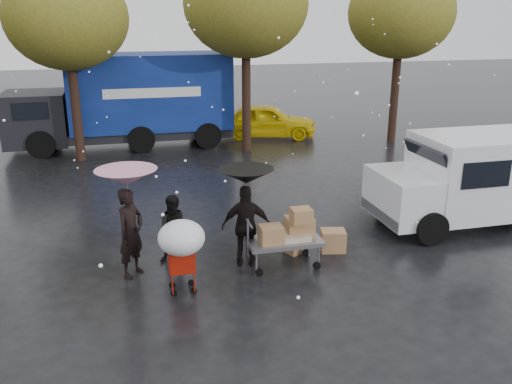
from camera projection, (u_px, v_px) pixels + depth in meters
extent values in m
plane|color=black|center=(239.00, 275.00, 10.72)|extent=(90.00, 90.00, 0.00)
imported|color=black|center=(131.00, 233.00, 10.46)|extent=(0.74, 0.77, 1.78)
imported|color=black|center=(175.00, 229.00, 11.07)|extent=(0.75, 0.62, 1.44)
imported|color=black|center=(246.00, 226.00, 10.89)|extent=(1.06, 0.60, 1.70)
cylinder|color=#4C4C4C|center=(130.00, 227.00, 10.42)|extent=(0.02, 0.02, 2.02)
cone|color=#C4507A|center=(126.00, 177.00, 10.11)|extent=(1.17, 1.17, 0.30)
sphere|color=#4C4C4C|center=(126.00, 175.00, 10.10)|extent=(0.06, 0.06, 0.06)
cylinder|color=#4C4C4C|center=(246.00, 221.00, 10.86)|extent=(0.02, 0.02, 1.90)
cone|color=black|center=(246.00, 176.00, 10.56)|extent=(1.09, 1.09, 0.30)
sphere|color=#4C4C4C|center=(246.00, 175.00, 10.55)|extent=(0.06, 0.06, 0.06)
cube|color=slate|center=(284.00, 241.00, 10.93)|extent=(1.50, 0.80, 0.08)
cylinder|color=slate|center=(248.00, 233.00, 10.68)|extent=(0.04, 0.04, 0.60)
cube|color=olive|center=(299.00, 227.00, 11.03)|extent=(0.55, 0.45, 0.40)
cube|color=olive|center=(271.00, 234.00, 10.70)|extent=(0.45, 0.40, 0.35)
cube|color=olive|center=(301.00, 215.00, 10.68)|extent=(0.40, 0.35, 0.28)
cube|color=tan|center=(286.00, 236.00, 10.91)|extent=(0.90, 0.55, 0.12)
cylinder|color=black|center=(259.00, 272.00, 10.64)|extent=(0.16, 0.05, 0.16)
cylinder|color=black|center=(252.00, 259.00, 11.23)|extent=(0.16, 0.05, 0.16)
cylinder|color=black|center=(317.00, 266.00, 10.92)|extent=(0.16, 0.05, 0.16)
cylinder|color=black|center=(306.00, 253.00, 11.51)|extent=(0.16, 0.05, 0.16)
cube|color=#B3190A|center=(181.00, 259.00, 9.90)|extent=(0.47, 0.41, 0.45)
cylinder|color=#B3190A|center=(182.00, 244.00, 9.61)|extent=(0.42, 0.02, 0.02)
cylinder|color=#4C4C4C|center=(182.00, 248.00, 9.63)|extent=(0.02, 0.02, 0.60)
ellipsoid|color=white|center=(181.00, 238.00, 9.57)|extent=(0.84, 0.84, 0.63)
cylinder|color=black|center=(174.00, 293.00, 9.89)|extent=(0.12, 0.04, 0.12)
cylinder|color=black|center=(172.00, 285.00, 10.19)|extent=(0.12, 0.04, 0.12)
cylinder|color=black|center=(194.00, 291.00, 9.98)|extent=(0.12, 0.04, 0.12)
cylinder|color=black|center=(191.00, 283.00, 10.27)|extent=(0.12, 0.04, 0.12)
cube|color=white|center=(494.00, 172.00, 13.15)|extent=(3.80, 2.00, 1.90)
cube|color=white|center=(403.00, 196.00, 12.71)|extent=(1.20, 1.95, 1.10)
cube|color=black|center=(428.00, 159.00, 12.58)|extent=(0.37, 1.70, 0.67)
cube|color=slate|center=(381.00, 214.00, 12.71)|extent=(0.12, 1.90, 0.25)
cylinder|color=black|center=(431.00, 228.00, 12.03)|extent=(0.76, 0.28, 0.76)
cylinder|color=black|center=(390.00, 201.00, 13.78)|extent=(0.76, 0.28, 0.76)
cylinder|color=black|center=(502.00, 191.00, 14.55)|extent=(0.76, 0.28, 0.76)
cube|color=navy|center=(150.00, 91.00, 20.69)|extent=(6.00, 2.50, 2.80)
cube|color=black|center=(37.00, 118.00, 19.99)|extent=(2.20, 2.40, 1.90)
cube|color=black|center=(127.00, 132.00, 20.95)|extent=(8.00, 2.30, 0.35)
cube|color=white|center=(153.00, 93.00, 19.50)|extent=(3.50, 0.03, 0.35)
cylinder|color=black|center=(41.00, 144.00, 19.21)|extent=(1.00, 0.30, 1.00)
cylinder|color=black|center=(48.00, 131.00, 21.33)|extent=(1.00, 0.30, 1.00)
cylinder|color=black|center=(208.00, 136.00, 20.60)|extent=(1.00, 0.30, 1.00)
cylinder|color=black|center=(199.00, 124.00, 22.72)|extent=(1.00, 0.30, 1.00)
cube|color=olive|center=(333.00, 241.00, 11.74)|extent=(0.60, 0.52, 0.47)
cube|color=olive|center=(296.00, 245.00, 11.69)|extent=(0.53, 0.49, 0.34)
imported|color=yellow|center=(267.00, 121.00, 22.46)|extent=(4.38, 2.74, 1.39)
cylinder|color=black|center=(75.00, 96.00, 18.41)|extent=(0.32, 0.32, 4.48)
ellipsoid|color=#4F5E1B|center=(66.00, 17.00, 17.61)|extent=(4.00, 4.00, 3.40)
cylinder|color=black|center=(246.00, 85.00, 19.74)|extent=(0.32, 0.32, 4.90)
ellipsoid|color=#4F5E1B|center=(246.00, 4.00, 18.86)|extent=(4.40, 4.40, 3.74)
cylinder|color=black|center=(395.00, 84.00, 21.17)|extent=(0.32, 0.32, 4.62)
ellipsoid|color=#4F5E1B|center=(401.00, 13.00, 20.35)|extent=(4.00, 4.00, 3.40)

